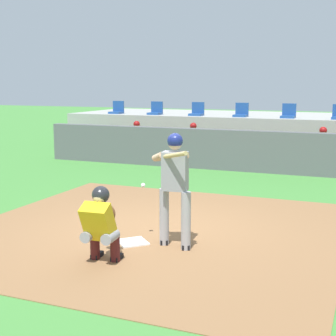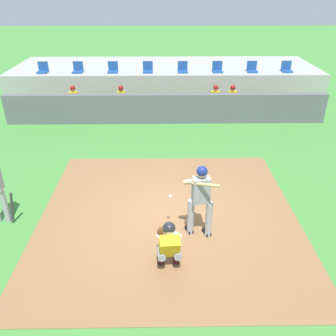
# 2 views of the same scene
# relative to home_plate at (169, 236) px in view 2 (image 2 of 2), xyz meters

# --- Properties ---
(ground_plane) EXTENTS (80.00, 80.00, 0.00)m
(ground_plane) POSITION_rel_home_plate_xyz_m (0.00, 0.80, -0.02)
(ground_plane) COLOR #428438
(dirt_infield) EXTENTS (6.40, 6.40, 0.01)m
(dirt_infield) POSITION_rel_home_plate_xyz_m (0.00, 0.80, -0.02)
(dirt_infield) COLOR olive
(dirt_infield) RESTS_ON ground
(home_plate) EXTENTS (0.62, 0.62, 0.02)m
(home_plate) POSITION_rel_home_plate_xyz_m (0.00, 0.00, 0.00)
(home_plate) COLOR white
(home_plate) RESTS_ON dirt_infield
(batter_at_plate) EXTENTS (0.76, 0.69, 1.80)m
(batter_at_plate) POSITION_rel_home_plate_xyz_m (0.69, 0.08, 1.01)
(batter_at_plate) COLOR #99999E
(batter_at_plate) RESTS_ON ground
(catcher_crouched) EXTENTS (0.50, 1.66, 1.13)m
(catcher_crouched) POSITION_rel_home_plate_xyz_m (-0.02, -0.95, 0.59)
(catcher_crouched) COLOR gray
(catcher_crouched) RESTS_ON ground
(dugout_wall) EXTENTS (13.00, 0.30, 1.20)m
(dugout_wall) POSITION_rel_home_plate_xyz_m (0.00, 7.30, 0.58)
(dugout_wall) COLOR #59595E
(dugout_wall) RESTS_ON ground
(dugout_bench) EXTENTS (11.80, 0.44, 0.45)m
(dugout_bench) POSITION_rel_home_plate_xyz_m (0.00, 8.30, 0.20)
(dugout_bench) COLOR olive
(dugout_bench) RESTS_ON ground
(dugout_player_0) EXTENTS (0.49, 0.70, 1.30)m
(dugout_player_0) POSITION_rel_home_plate_xyz_m (-3.93, 8.14, 0.65)
(dugout_player_0) COLOR #939399
(dugout_player_0) RESTS_ON ground
(dugout_player_1) EXTENTS (0.49, 0.70, 1.30)m
(dugout_player_1) POSITION_rel_home_plate_xyz_m (-1.90, 8.14, 0.65)
(dugout_player_1) COLOR #939399
(dugout_player_1) RESTS_ON ground
(dugout_player_2) EXTENTS (0.49, 0.70, 1.30)m
(dugout_player_2) POSITION_rel_home_plate_xyz_m (2.13, 8.14, 0.65)
(dugout_player_2) COLOR #939399
(dugout_player_2) RESTS_ON ground
(dugout_player_3) EXTENTS (0.49, 0.70, 1.30)m
(dugout_player_3) POSITION_rel_home_plate_xyz_m (2.85, 8.14, 0.65)
(dugout_player_3) COLOR #939399
(dugout_player_3) RESTS_ON ground
(stands_platform) EXTENTS (15.00, 4.40, 1.40)m
(stands_platform) POSITION_rel_home_plate_xyz_m (0.00, 11.70, 0.68)
(stands_platform) COLOR #9E9E99
(stands_platform) RESTS_ON ground
(stadium_seat_0) EXTENTS (0.46, 0.46, 0.48)m
(stadium_seat_0) POSITION_rel_home_plate_xyz_m (-5.69, 10.18, 1.51)
(stadium_seat_0) COLOR #1E478C
(stadium_seat_0) RESTS_ON stands_platform
(stadium_seat_1) EXTENTS (0.46, 0.46, 0.48)m
(stadium_seat_1) POSITION_rel_home_plate_xyz_m (-4.06, 10.18, 1.51)
(stadium_seat_1) COLOR #1E478C
(stadium_seat_1) RESTS_ON stands_platform
(stadium_seat_2) EXTENTS (0.46, 0.46, 0.48)m
(stadium_seat_2) POSITION_rel_home_plate_xyz_m (-2.44, 10.18, 1.51)
(stadium_seat_2) COLOR #1E478C
(stadium_seat_2) RESTS_ON stands_platform
(stadium_seat_3) EXTENTS (0.46, 0.46, 0.48)m
(stadium_seat_3) POSITION_rel_home_plate_xyz_m (-0.81, 10.18, 1.51)
(stadium_seat_3) COLOR #1E478C
(stadium_seat_3) RESTS_ON stands_platform
(stadium_seat_4) EXTENTS (0.46, 0.46, 0.48)m
(stadium_seat_4) POSITION_rel_home_plate_xyz_m (0.81, 10.18, 1.51)
(stadium_seat_4) COLOR #1E478C
(stadium_seat_4) RESTS_ON stands_platform
(stadium_seat_5) EXTENTS (0.46, 0.46, 0.48)m
(stadium_seat_5) POSITION_rel_home_plate_xyz_m (2.44, 10.18, 1.51)
(stadium_seat_5) COLOR #1E478C
(stadium_seat_5) RESTS_ON stands_platform
(stadium_seat_6) EXTENTS (0.46, 0.46, 0.48)m
(stadium_seat_6) POSITION_rel_home_plate_xyz_m (4.06, 10.18, 1.51)
(stadium_seat_6) COLOR #1E478C
(stadium_seat_6) RESTS_ON stands_platform
(stadium_seat_7) EXTENTS (0.46, 0.46, 0.48)m
(stadium_seat_7) POSITION_rel_home_plate_xyz_m (5.69, 10.18, 1.51)
(stadium_seat_7) COLOR #1E478C
(stadium_seat_7) RESTS_ON stands_platform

